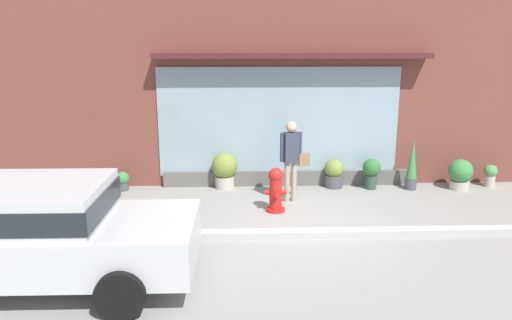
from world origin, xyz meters
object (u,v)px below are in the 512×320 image
Objects in this scene: pedestrian_with_handbag at (292,155)px; potted_plant_window_center at (123,180)px; fire_hydrant at (276,189)px; parked_car_silver at (25,228)px; potted_plant_trailing_edge at (334,173)px; potted_plant_window_left at (490,174)px; potted_plant_window_right at (412,165)px; potted_plant_low_front at (371,171)px; potted_plant_near_hydrant at (460,174)px; potted_plant_doorstep at (225,169)px.

potted_plant_window_center is at bearing 154.70° from pedestrian_with_handbag.
parked_car_silver is at bearing -141.71° from fire_hydrant.
potted_plant_trailing_edge is 1.27× the size of potted_plant_window_left.
potted_plant_window_left is (8.68, -0.01, 0.05)m from potted_plant_window_center.
potted_plant_low_front is at bearing 175.66° from potted_plant_window_right.
potted_plant_window_left is (0.82, 0.19, -0.08)m from potted_plant_near_hydrant.
potted_plant_trailing_edge is at bearing 29.50° from pedestrian_with_handbag.
potted_plant_near_hydrant reaches higher than potted_plant_window_left.
potted_plant_low_front is (3.43, -0.18, -0.03)m from potted_plant_doorstep.
potted_plant_window_center is 0.63× the size of potted_plant_low_front.
pedestrian_with_handbag is 2.22m from potted_plant_low_front.
potted_plant_trailing_edge is (5.21, 4.53, -0.51)m from parked_car_silver.
potted_plant_window_left is (8.95, 4.45, -0.56)m from parked_car_silver.
potted_plant_near_hydrant is 1.35× the size of potted_plant_window_left.
fire_hydrant is at bearing -133.15° from potted_plant_trailing_edge.
pedestrian_with_handbag reaches higher than potted_plant_doorstep.
pedestrian_with_handbag is 2.08× the size of potted_plant_doorstep.
parked_car_silver reaches higher than potted_plant_near_hydrant.
potted_plant_trailing_edge reaches higher than potted_plant_window_left.
potted_plant_low_front is 1.36× the size of potted_plant_window_left.
pedestrian_with_handbag is 3.89× the size of potted_plant_window_center.
potted_plant_window_right is (3.28, 1.38, 0.12)m from fire_hydrant.
potted_plant_window_right is at bearing 2.84° from pedestrian_with_handbag.
potted_plant_window_right is (0.92, -0.07, 0.16)m from potted_plant_low_front.
potted_plant_low_front is 1.00× the size of potted_plant_near_hydrant.
potted_plant_doorstep is at bearing 179.47° from potted_plant_trailing_edge.
parked_car_silver is (-4.09, -3.55, -0.17)m from pedestrian_with_handbag.
parked_car_silver is 9.19m from potted_plant_near_hydrant.
potted_plant_near_hydrant is 0.84m from potted_plant_window_left.
potted_plant_low_front is at bearing -0.85° from potted_plant_window_center.
potted_plant_trailing_edge is at bearing -0.53° from potted_plant_doorstep.
potted_plant_window_right is at bearing 22.82° from fire_hydrant.
potted_plant_trailing_edge is at bearing 46.85° from fire_hydrant.
potted_plant_window_center is (-3.82, 0.91, -0.79)m from pedestrian_with_handbag.
potted_plant_window_left reaches higher than potted_plant_window_center.
potted_plant_window_right is 1.69× the size of potted_plant_near_hydrant.
potted_plant_low_front is (1.97, 0.83, -0.60)m from pedestrian_with_handbag.
parked_car_silver is 4.51m from potted_plant_window_center.
potted_plant_window_right is 2.29× the size of potted_plant_window_left.
potted_plant_window_left is (2.88, 0.07, -0.13)m from potted_plant_low_front.
potted_plant_window_left is at bearing -1.33° from pedestrian_with_handbag.
pedestrian_with_handbag is at bearing -169.49° from potted_plant_window_left.
potted_plant_near_hydrant is (8.13, 4.26, -0.48)m from parked_car_silver.
potted_plant_window_right is (6.72, -0.16, 0.34)m from potted_plant_window_center.
potted_plant_window_center is 0.67× the size of potted_plant_trailing_edge.
potted_plant_window_right is at bearing 32.13° from parked_car_silver.
potted_plant_near_hydrant is at bearing -3.08° from potted_plant_doorstep.
parked_car_silver is 10.01m from potted_plant_window_left.
potted_plant_doorstep is at bearing 176.68° from potted_plant_window_right.
pedestrian_with_handbag reaches higher than potted_plant_trailing_edge.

